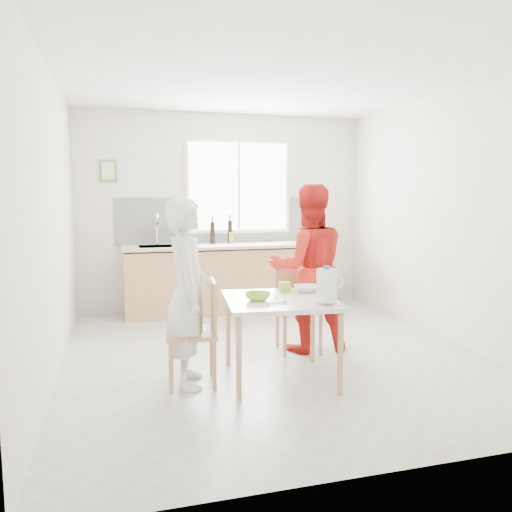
{
  "coord_description": "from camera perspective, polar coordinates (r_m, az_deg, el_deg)",
  "views": [
    {
      "loc": [
        -1.46,
        -4.63,
        1.57
      ],
      "look_at": [
        -0.11,
        0.2,
        0.97
      ],
      "focal_mm": 35.0,
      "sensor_mm": 36.0,
      "label": 1
    }
  ],
  "objects": [
    {
      "name": "chair_left",
      "position": [
        4.22,
        -6.46,
        -8.11
      ],
      "size": [
        0.45,
        0.45,
        0.88
      ],
      "rotation": [
        0.0,
        0.0,
        -1.69
      ],
      "color": "tan",
      "rests_on": "ground"
    },
    {
      "name": "wine_bottle_b",
      "position": [
        6.84,
        -5.01,
        2.66
      ],
      "size": [
        0.07,
        0.07,
        0.3
      ],
      "primitive_type": "cylinder",
      "color": "black",
      "rests_on": "kitchen_counter"
    },
    {
      "name": "bowl_white",
      "position": [
        4.55,
        5.84,
        -3.73
      ],
      "size": [
        0.25,
        0.25,
        0.06
      ],
      "primitive_type": "imported",
      "rotation": [
        0.0,
        0.0,
        -0.11
      ],
      "color": "white",
      "rests_on": "dining_table"
    },
    {
      "name": "ground",
      "position": [
        5.1,
        1.84,
        -11.07
      ],
      "size": [
        4.5,
        4.5,
        0.0
      ],
      "primitive_type": "plane",
      "color": "#B7B7B2",
      "rests_on": "ground"
    },
    {
      "name": "person_white",
      "position": [
        4.15,
        -7.78,
        -4.21
      ],
      "size": [
        0.44,
        0.61,
        1.56
      ],
      "primitive_type": "imported",
      "rotation": [
        0.0,
        0.0,
        1.46
      ],
      "color": "white",
      "rests_on": "ground"
    },
    {
      "name": "chair_far",
      "position": [
        5.15,
        4.72,
        -5.1
      ],
      "size": [
        0.47,
        0.47,
        0.92
      ],
      "rotation": [
        0.0,
        0.0,
        -0.11
      ],
      "color": "tan",
      "rests_on": "ground"
    },
    {
      "name": "window",
      "position": [
        7.05,
        -2.01,
        7.93
      ],
      "size": [
        1.5,
        0.06,
        1.3
      ],
      "color": "white",
      "rests_on": "room_shell"
    },
    {
      "name": "milk_jug",
      "position": [
        4.03,
        8.12,
        -3.29
      ],
      "size": [
        0.23,
        0.16,
        0.29
      ],
      "rotation": [
        0.0,
        0.0,
        -0.11
      ],
      "color": "white",
      "rests_on": "dining_table"
    },
    {
      "name": "spoon",
      "position": [
        4.02,
        2.29,
        -5.38
      ],
      "size": [
        0.16,
        0.05,
        0.01
      ],
      "primitive_type": "cylinder",
      "rotation": [
        0.0,
        1.57,
        0.23
      ],
      "color": "#A5A5AA",
      "rests_on": "dining_table"
    },
    {
      "name": "backsplash",
      "position": [
        7.03,
        -3.61,
        4.05
      ],
      "size": [
        3.0,
        0.02,
        0.65
      ],
      "primitive_type": "cube",
      "color": "white",
      "rests_on": "room_shell"
    },
    {
      "name": "dining_table",
      "position": [
        4.27,
        2.76,
        -5.81
      ],
      "size": [
        1.02,
        1.02,
        0.71
      ],
      "rotation": [
        0.0,
        0.0,
        -0.11
      ],
      "color": "silver",
      "rests_on": "ground"
    },
    {
      "name": "room_shell",
      "position": [
        4.85,
        1.92,
        7.74
      ],
      "size": [
        4.5,
        4.5,
        4.5
      ],
      "color": "silver",
      "rests_on": "ground"
    },
    {
      "name": "jar_amber",
      "position": [
        6.86,
        -2.88,
        2.1
      ],
      "size": [
        0.06,
        0.06,
        0.16
      ],
      "primitive_type": "cylinder",
      "color": "olive",
      "rests_on": "kitchen_counter"
    },
    {
      "name": "kitchen_counter",
      "position": [
        6.84,
        -3.08,
        -2.83
      ],
      "size": [
        2.84,
        0.64,
        1.37
      ],
      "color": "tan",
      "rests_on": "ground"
    },
    {
      "name": "soap_bottle",
      "position": [
        6.72,
        -8.66,
        2.15
      ],
      "size": [
        0.12,
        0.12,
        0.21
      ],
      "primitive_type": "imported",
      "rotation": [
        0.0,
        0.0,
        -0.35
      ],
      "color": "#999999",
      "rests_on": "kitchen_counter"
    },
    {
      "name": "picture_frame",
      "position": [
        6.87,
        -16.56,
        9.35
      ],
      "size": [
        0.22,
        0.03,
        0.28
      ],
      "color": "#518D40",
      "rests_on": "room_shell"
    },
    {
      "name": "cutting_board",
      "position": [
        6.97,
        4.81,
        1.55
      ],
      "size": [
        0.4,
        0.33,
        0.01
      ],
      "primitive_type": "cube",
      "rotation": [
        0.0,
        0.0,
        -0.26
      ],
      "color": "#A1D531",
      "rests_on": "kitchen_counter"
    },
    {
      "name": "bowl_green",
      "position": [
        4.16,
        0.21,
        -4.64
      ],
      "size": [
        0.23,
        0.23,
        0.07
      ],
      "primitive_type": "imported",
      "rotation": [
        0.0,
        0.0,
        -0.11
      ],
      "color": "#7AD230",
      "rests_on": "dining_table"
    },
    {
      "name": "person_red",
      "position": [
        5.08,
        6.0,
        -1.4
      ],
      "size": [
        0.89,
        0.73,
        1.69
      ],
      "primitive_type": "imported",
      "rotation": [
        0.0,
        0.0,
        3.03
      ],
      "color": "red",
      "rests_on": "ground"
    },
    {
      "name": "green_box",
      "position": [
        4.53,
        3.29,
        -3.54
      ],
      "size": [
        0.11,
        0.11,
        0.09
      ],
      "primitive_type": "cube",
      "rotation": [
        0.0,
        0.0,
        -0.11
      ],
      "color": "#99BE2B",
      "rests_on": "dining_table"
    },
    {
      "name": "wine_bottle_a",
      "position": [
        6.87,
        -3.0,
        2.77
      ],
      "size": [
        0.07,
        0.07,
        0.32
      ],
      "primitive_type": "cylinder",
      "color": "black",
      "rests_on": "kitchen_counter"
    }
  ]
}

